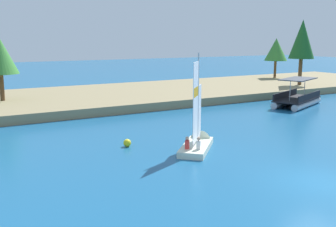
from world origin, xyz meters
TOP-DOWN VIEW (x-y plane):
  - ground_plane at (0.00, 0.00)m, footprint 200.00×200.00m
  - shore_bank at (0.00, 26.69)m, footprint 80.00×15.85m
  - shoreline_tree_centre at (22.86, 22.13)m, footprint 2.95×2.95m
  - shoreline_tree_midright at (26.50, 29.97)m, footprint 3.12×3.12m
  - sailboat at (-1.45, 7.41)m, footprint 3.92×4.02m
  - pontoon_boat at (14.52, 14.74)m, footprint 6.73×4.71m
  - channel_buoy at (-5.09, 9.48)m, footprint 0.45×0.45m

SIDE VIEW (x-z plane):
  - ground_plane at x=0.00m, z-range 0.00..0.00m
  - channel_buoy at x=-5.09m, z-range 0.00..0.45m
  - shore_bank at x=0.00m, z-range 0.00..0.77m
  - sailboat at x=-1.45m, z-range -2.57..3.38m
  - pontoon_boat at x=14.52m, z-range -0.63..1.96m
  - shoreline_tree_midright at x=26.50m, z-range 1.94..7.43m
  - shoreline_tree_centre at x=22.86m, z-range 2.27..9.91m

